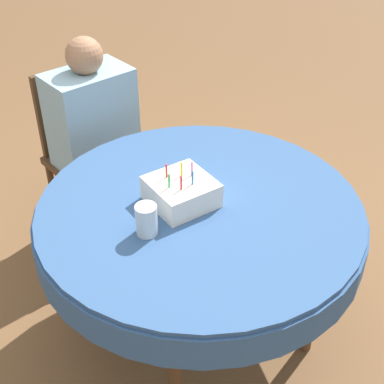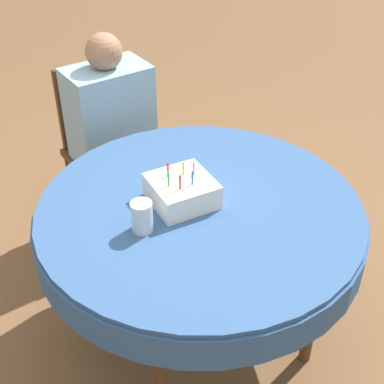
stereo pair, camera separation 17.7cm
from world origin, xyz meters
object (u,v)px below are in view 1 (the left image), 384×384
(birthday_cake, at_px, (181,192))
(chair, at_px, (89,149))
(person, at_px, (95,125))
(drinking_glass, at_px, (146,220))

(birthday_cake, bearing_deg, chair, 88.74)
(person, distance_m, birthday_cake, 0.84)
(birthday_cake, bearing_deg, drinking_glass, -157.14)
(chair, bearing_deg, person, -90.00)
(chair, bearing_deg, birthday_cake, -98.00)
(person, height_order, drinking_glass, person)
(chair, distance_m, drinking_glass, 1.07)
(drinking_glass, bearing_deg, chair, 77.71)
(chair, xyz_separation_m, birthday_cake, (-0.02, -0.93, 0.28))
(chair, height_order, drinking_glass, chair)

